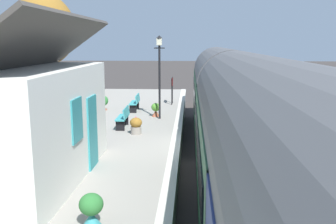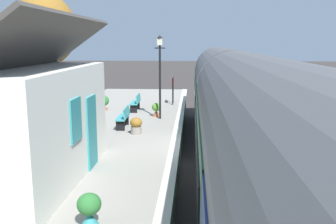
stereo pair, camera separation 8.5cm
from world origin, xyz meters
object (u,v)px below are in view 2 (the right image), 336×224
planter_bench_right (156,110)px  planter_edge_far (104,102)px  lamp_post_platform (160,62)px  planter_by_door (89,209)px  planter_bench_left (136,125)px  bench_mid_platform (124,117)px  train (251,138)px  bench_platform_end (136,102)px  station_building (14,120)px  tree_far_left (45,30)px  station_sign_board (173,84)px

planter_bench_right → planter_edge_far: size_ratio=0.89×
lamp_post_platform → planter_by_door: bearing=177.4°
planter_bench_right → planter_bench_left: planter_bench_left is taller
bench_mid_platform → planter_bench_left: bearing=-147.1°
train → bench_platform_end: (10.13, 4.46, -0.75)m
bench_mid_platform → planter_by_door: bearing=-174.1°
station_building → planter_bench_left: (5.13, -2.41, -1.25)m
planter_by_door → lamp_post_platform: (10.62, -0.48, 2.36)m
bench_platform_end → planter_by_door: size_ratio=2.05×
bench_mid_platform → tree_far_left: 12.29m
bench_platform_end → planter_bench_right: bench_platform_end is taller
planter_edge_far → station_sign_board: bearing=-58.8°
station_building → station_sign_board: bearing=-15.6°
planter_bench_left → station_sign_board: 7.51m
planter_bench_right → planter_edge_far: (1.60, 3.02, 0.08)m
train → station_sign_board: (12.52, 2.63, -0.04)m
train → planter_bench_left: size_ratio=37.63×
bench_mid_platform → lamp_post_platform: bearing=-34.5°
lamp_post_platform → tree_far_left: size_ratio=0.50×
bench_platform_end → planter_by_door: bearing=-175.6°
tree_far_left → planter_bench_left: bearing=-143.6°
bench_platform_end → train: bearing=-156.2°
station_sign_board → planter_by_door: bearing=176.7°
train → lamp_post_platform: (8.19, 3.01, 1.49)m
planter_bench_right → tree_far_left: 11.34m
planter_bench_right → tree_far_left: bearing=50.1°
bench_platform_end → tree_far_left: tree_far_left is taller
planter_edge_far → lamp_post_platform: bearing=-123.1°
bench_platform_end → station_sign_board: 3.09m
bench_platform_end → planter_by_door: (-12.56, -0.97, -0.11)m
bench_platform_end → planter_by_door: bench_platform_end is taller
station_building → planter_bench_left: station_building is taller
station_building → bench_mid_platform: (6.19, -1.73, -1.13)m
lamp_post_platform → station_sign_board: size_ratio=2.50×
planter_by_door → planter_edge_far: (12.75, 2.77, 0.06)m
bench_platform_end → lamp_post_platform: size_ratio=0.36×
planter_edge_far → lamp_post_platform: size_ratio=0.20×
train → bench_mid_platform: bearing=35.4°
station_building → planter_by_door: 3.79m
planter_by_door → tree_far_left: 20.01m
lamp_post_platform → station_sign_board: 4.61m
bench_platform_end → station_sign_board: size_ratio=0.90×
planter_bench_left → bench_platform_end: bearing=8.6°
bench_mid_platform → planter_bench_right: size_ratio=1.99×
bench_mid_platform → bench_platform_end: same height
train → station_building: size_ratio=4.36×
bench_platform_end → planter_bench_left: 5.06m
train → station_building: station_building is taller
planter_bench_left → planter_edge_far: size_ratio=0.92×
train → lamp_post_platform: lamp_post_platform is taller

